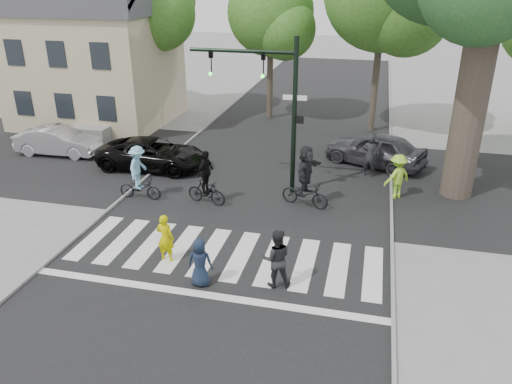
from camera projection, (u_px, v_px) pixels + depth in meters
The scene contains 21 objects.
ground at pixel (215, 271), 14.63m from camera, with size 120.00×120.00×0.00m, color gray.
road_stem at pixel (256, 201), 19.08m from camera, with size 10.00×70.00×0.01m, color black.
road_cross at pixel (272, 173), 21.74m from camera, with size 70.00×10.00×0.01m, color black.
curb_left at pixel (134, 188), 20.14m from camera, with size 0.10×70.00×0.10m, color gray.
curb_right at pixel (392, 214), 17.97m from camera, with size 0.10×70.00×0.10m, color gray.
crosswalk at pixel (222, 259), 15.22m from camera, with size 10.00×3.85×0.01m.
traffic_signal at pixel (272, 94), 18.49m from camera, with size 4.45×0.29×6.00m.
bg_tree_0 at pixel (73, 7), 29.32m from camera, with size 5.46×5.20×8.97m.
bg_tree_2 at pixel (274, 17), 27.44m from camera, with size 5.04×4.80×8.40m.
house at pixel (95, 54), 27.99m from camera, with size 8.40×8.10×8.82m.
pedestrian_woman at pixel (165, 238), 14.90m from camera, with size 0.55×0.36×1.52m, color #CBC700.
pedestrian_child at pixel (200, 262), 13.72m from camera, with size 0.70×0.46×1.43m, color #162235.
pedestrian_adult at pixel (276, 258), 13.64m from camera, with size 0.84×0.65×1.72m, color black.
cyclist_left at pixel (139, 176), 18.95m from camera, with size 1.68×1.10×2.12m.
cyclist_mid at pixel (206, 182), 18.57m from camera, with size 1.66×1.04×2.09m.
cyclist_right at pixel (306, 180), 18.30m from camera, with size 1.96×1.81×2.35m.
car_suv at pixel (152, 154), 22.05m from camera, with size 2.20×4.78×1.33m, color black.
car_silver at pixel (58, 141), 23.73m from camera, with size 1.42×4.06×1.34m, color #B2B0B5.
car_grey at pixel (375, 149), 22.35m from camera, with size 1.80×4.48×1.53m, color #37373D.
bystander_hivis at pixel (397, 176), 19.05m from camera, with size 1.13×0.65×1.76m, color #95D92F.
bystander_dark at pixel (370, 155), 21.13m from camera, with size 0.66×0.44×1.82m, color black.
Camera 1 is at (4.08, -11.81, 8.05)m, focal length 35.00 mm.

